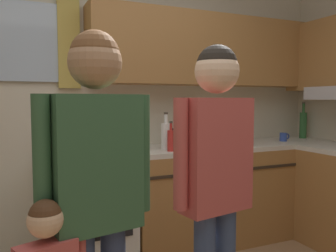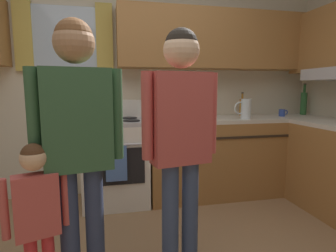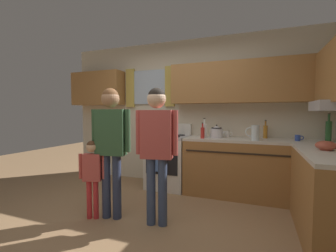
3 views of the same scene
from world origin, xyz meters
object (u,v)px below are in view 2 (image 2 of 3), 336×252
at_px(bottle_wine_green, 304,103).
at_px(adult_in_plaid, 181,128).
at_px(bottle_sauce_red, 178,112).
at_px(stove_oven, 116,160).
at_px(bottle_milk_white, 176,108).
at_px(bottle_oil_amber, 242,107).
at_px(water_pitcher, 245,109).
at_px(adult_holding_child, 78,131).
at_px(mug_cobalt_blue, 282,113).
at_px(stovetop_kettle, 190,110).
at_px(mug_ceramic_white, 198,112).
at_px(small_child, 37,212).

xyz_separation_m(bottle_wine_green, adult_in_plaid, (-2.00, -1.45, -0.06)).
relative_size(bottle_wine_green, bottle_sauce_red, 1.60).
distance_m(stove_oven, bottle_sauce_red, 0.86).
xyz_separation_m(bottle_milk_white, adult_in_plaid, (-0.28, -1.24, -0.03)).
height_order(bottle_wine_green, bottle_milk_white, bottle_wine_green).
distance_m(bottle_oil_amber, bottle_wine_green, 0.82).
relative_size(stove_oven, water_pitcher, 5.00).
height_order(bottle_sauce_red, adult_holding_child, adult_holding_child).
xyz_separation_m(bottle_oil_amber, mug_cobalt_blue, (0.42, -0.20, -0.07)).
relative_size(bottle_sauce_red, adult_holding_child, 0.15).
relative_size(stove_oven, stovetop_kettle, 4.02).
bearing_deg(water_pitcher, bottle_milk_white, 172.51).
relative_size(bottle_sauce_red, adult_in_plaid, 0.16).
relative_size(water_pitcher, adult_in_plaid, 0.14).
distance_m(mug_ceramic_white, adult_in_plaid, 1.63).
xyz_separation_m(stovetop_kettle, small_child, (-1.26, -1.48, -0.39)).
xyz_separation_m(bottle_oil_amber, adult_holding_child, (-1.77, -1.55, -0.01)).
distance_m(bottle_milk_white, stovetop_kettle, 0.21).
relative_size(bottle_sauce_red, mug_cobalt_blue, 2.14).
distance_m(bottle_milk_white, bottle_sauce_red, 0.11).
height_order(bottle_sauce_red, small_child, bottle_sauce_red).
height_order(stove_oven, water_pitcher, water_pitcher).
distance_m(stove_oven, mug_ceramic_white, 1.11).
relative_size(stove_oven, mug_cobalt_blue, 9.58).
relative_size(bottle_wine_green, water_pitcher, 1.79).
bearing_deg(stove_oven, bottle_wine_green, 2.66).
xyz_separation_m(stove_oven, bottle_milk_white, (0.65, -0.09, 0.55)).
bearing_deg(water_pitcher, bottle_oil_amber, 67.71).
bearing_deg(bottle_milk_white, bottle_sauce_red, -91.57).
xyz_separation_m(bottle_sauce_red, stovetop_kettle, (0.18, 0.21, 0.00)).
height_order(mug_ceramic_white, water_pitcher, water_pitcher).
relative_size(stove_oven, bottle_sauce_red, 4.48).
relative_size(bottle_sauce_red, small_child, 0.26).
bearing_deg(adult_in_plaid, mug_ceramic_white, 67.96).
bearing_deg(stovetop_kettle, small_child, -130.36).
height_order(water_pitcher, adult_holding_child, adult_holding_child).
bearing_deg(bottle_milk_white, bottle_oil_amber, 16.44).
relative_size(bottle_milk_white, stovetop_kettle, 1.14).
bearing_deg(stove_oven, adult_in_plaid, -74.49).
bearing_deg(stovetop_kettle, stove_oven, -179.59).
bearing_deg(mug_ceramic_white, bottle_sauce_red, -132.10).
distance_m(bottle_wine_green, bottle_sauce_red, 1.76).
height_order(bottle_oil_amber, bottle_milk_white, bottle_milk_white).
relative_size(water_pitcher, small_child, 0.23).
bearing_deg(bottle_sauce_red, adult_in_plaid, -103.57).
bearing_deg(small_child, mug_cobalt_blue, 30.97).
distance_m(adult_holding_child, adult_in_plaid, 0.59).
height_order(stove_oven, bottle_sauce_red, bottle_sauce_red).
height_order(stove_oven, bottle_oil_amber, bottle_oil_amber).
bearing_deg(bottle_sauce_red, stove_oven, 162.74).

